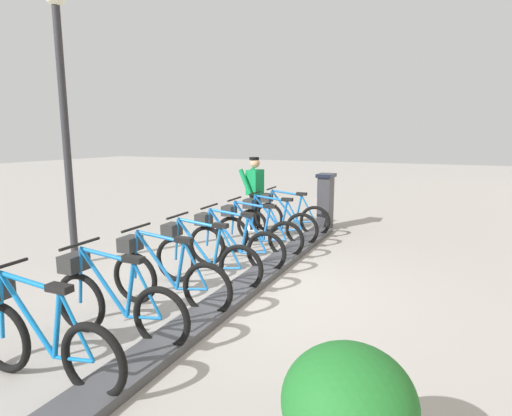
{
  "coord_description": "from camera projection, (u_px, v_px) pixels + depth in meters",
  "views": [
    {
      "loc": [
        -2.44,
        5.01,
        2.12
      ],
      "look_at": [
        0.5,
        -1.35,
        0.9
      ],
      "focal_mm": 28.92,
      "sensor_mm": 36.0,
      "label": 1
    }
  ],
  "objects": [
    {
      "name": "bike_docked_5",
      "position": [
        164.0,
        275.0,
        5.08
      ],
      "size": [
        1.72,
        0.54,
        1.02
      ],
      "color": "black",
      "rests_on": "ground"
    },
    {
      "name": "bike_docked_4",
      "position": [
        202.0,
        257.0,
        5.86
      ],
      "size": [
        1.72,
        0.54,
        1.02
      ],
      "color": "black",
      "rests_on": "ground"
    },
    {
      "name": "lamp_post",
      "position": [
        62.0,
        90.0,
        6.5
      ],
      "size": [
        0.32,
        0.32,
        4.4
      ],
      "color": "#2D2D33",
      "rests_on": "ground"
    },
    {
      "name": "bike_docked_1",
      "position": [
        273.0,
        223.0,
        8.2
      ],
      "size": [
        1.72,
        0.54,
        1.02
      ],
      "color": "black",
      "rests_on": "ground"
    },
    {
      "name": "payment_kiosk",
      "position": [
        325.0,
        200.0,
        9.53
      ],
      "size": [
        0.36,
        0.52,
        1.28
      ],
      "color": "#38383D",
      "rests_on": "ground"
    },
    {
      "name": "bike_docked_3",
      "position": [
        231.0,
        243.0,
        6.64
      ],
      "size": [
        1.72,
        0.54,
        1.02
      ],
      "color": "black",
      "rests_on": "ground"
    },
    {
      "name": "bike_docked_6",
      "position": [
        113.0,
        301.0,
        4.3
      ],
      "size": [
        1.72,
        0.54,
        1.02
      ],
      "color": "black",
      "rests_on": "ground"
    },
    {
      "name": "bike_docked_2",
      "position": [
        254.0,
        232.0,
        7.42
      ],
      "size": [
        1.72,
        0.54,
        1.02
      ],
      "color": "black",
      "rests_on": "ground"
    },
    {
      "name": "bike_docked_7",
      "position": [
        38.0,
        337.0,
        3.52
      ],
      "size": [
        1.72,
        0.54,
        1.02
      ],
      "color": "black",
      "rests_on": "ground"
    },
    {
      "name": "ground_plane",
      "position": [
        248.0,
        287.0,
        5.86
      ],
      "size": [
        60.0,
        60.0,
        0.0
      ],
      "primitive_type": "plane",
      "color": "#A49F9A"
    },
    {
      "name": "dock_rail_base",
      "position": [
        248.0,
        284.0,
        5.85
      ],
      "size": [
        0.44,
        7.78,
        0.1
      ],
      "primitive_type": "cube",
      "color": "#47474C",
      "rests_on": "ground"
    },
    {
      "name": "worker_near_rack",
      "position": [
        255.0,
        190.0,
        9.37
      ],
      "size": [
        0.5,
        0.65,
        1.66
      ],
      "color": "white",
      "rests_on": "ground"
    },
    {
      "name": "bike_docked_0",
      "position": [
        288.0,
        215.0,
        8.98
      ],
      "size": [
        1.72,
        0.54,
        1.02
      ],
      "color": "black",
      "rests_on": "ground"
    }
  ]
}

